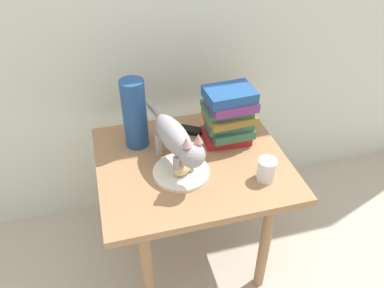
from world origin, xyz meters
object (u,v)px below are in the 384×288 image
object	(u,v)px
cat	(177,140)
candle_jar	(266,171)
tv_remote	(184,129)
bread_roll	(182,168)
book_stack	(229,115)
plate	(181,172)
side_table	(192,175)
green_vase	(135,114)

from	to	relation	value
cat	candle_jar	bearing A→B (deg)	-25.64
tv_remote	bread_roll	bearing A→B (deg)	-74.01
cat	tv_remote	bearing A→B (deg)	69.47
book_stack	candle_jar	world-z (taller)	book_stack
plate	tv_remote	bearing A→B (deg)	73.31
side_table	tv_remote	xyz separation A→B (m)	(0.02, 0.20, 0.09)
side_table	green_vase	xyz separation A→B (m)	(-0.19, 0.16, 0.22)
cat	green_vase	bearing A→B (deg)	123.22
side_table	plate	world-z (taller)	plate
tv_remote	candle_jar	bearing A→B (deg)	-27.86
side_table	book_stack	distance (m)	0.28
side_table	tv_remote	distance (m)	0.22
side_table	green_vase	world-z (taller)	green_vase
green_vase	side_table	bearing A→B (deg)	-40.64
plate	cat	bearing A→B (deg)	98.63
plate	green_vase	world-z (taller)	green_vase
book_stack	bread_roll	bearing A→B (deg)	-144.55
candle_jar	tv_remote	xyz separation A→B (m)	(-0.22, 0.37, -0.03)
plate	bread_roll	bearing A→B (deg)	-87.73
plate	book_stack	bearing A→B (deg)	33.42
bread_roll	book_stack	bearing A→B (deg)	35.45
plate	side_table	bearing A→B (deg)	47.36
cat	green_vase	distance (m)	0.23
tv_remote	green_vase	bearing A→B (deg)	-138.18
cat	candle_jar	world-z (taller)	cat
side_table	cat	size ratio (longest dim) A/B	1.56
plate	book_stack	size ratio (longest dim) A/B	0.88
side_table	plate	distance (m)	0.12
candle_jar	green_vase	bearing A→B (deg)	141.83
cat	green_vase	world-z (taller)	green_vase
green_vase	candle_jar	size ratio (longest dim) A/B	3.42
book_stack	plate	bearing A→B (deg)	-146.58
cat	bread_roll	bearing A→B (deg)	-82.90
green_vase	tv_remote	size ratio (longest dim) A/B	1.94
candle_jar	side_table	bearing A→B (deg)	143.93
candle_jar	book_stack	bearing A→B (deg)	102.39
book_stack	cat	bearing A→B (deg)	-153.87
side_table	candle_jar	bearing A→B (deg)	-36.07
side_table	book_stack	world-z (taller)	book_stack
side_table	cat	world-z (taller)	cat
bread_roll	tv_remote	bearing A→B (deg)	74.09
bread_roll	candle_jar	distance (m)	0.31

